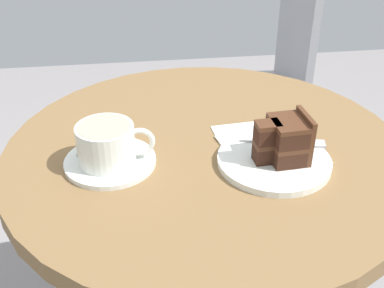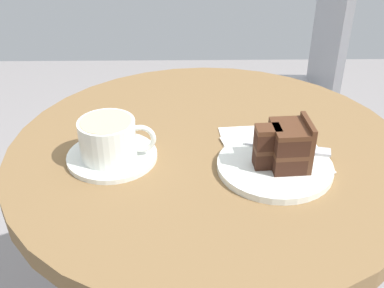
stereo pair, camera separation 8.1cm
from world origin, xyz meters
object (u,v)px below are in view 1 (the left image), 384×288
(fork, at_px, (293,143))
(napkin, at_px, (269,146))
(saucer, at_px, (110,161))
(cake_plate, at_px, (274,161))
(teaspoon, at_px, (115,145))
(coffee_cup, at_px, (107,143))
(cake_slice, at_px, (286,140))
(cafe_chair, at_px, (268,66))

(fork, bearing_deg, napkin, 174.93)
(saucer, xyz_separation_m, cake_plate, (0.28, -0.04, 0.00))
(teaspoon, bearing_deg, coffee_cup, -125.23)
(napkin, bearing_deg, cake_plate, -96.51)
(saucer, distance_m, napkin, 0.29)
(coffee_cup, relative_size, cake_slice, 1.43)
(saucer, bearing_deg, coffee_cup, -109.73)
(saucer, relative_size, cake_plate, 0.81)
(teaspoon, relative_size, fork, 0.72)
(saucer, distance_m, cafe_chair, 0.91)
(fork, relative_size, cafe_chair, 0.16)
(cake_plate, distance_m, cafe_chair, 0.83)
(coffee_cup, bearing_deg, cafe_chair, 56.47)
(napkin, bearing_deg, cafe_chair, 73.92)
(coffee_cup, height_order, napkin, coffee_cup)
(cake_slice, height_order, napkin, cake_slice)
(saucer, xyz_separation_m, teaspoon, (0.01, 0.04, 0.01))
(coffee_cup, distance_m, napkin, 0.29)
(cake_plate, height_order, cake_slice, cake_slice)
(cafe_chair, bearing_deg, napkin, -13.32)
(coffee_cup, relative_size, cake_plate, 0.67)
(saucer, xyz_separation_m, cafe_chair, (0.50, 0.75, -0.16))
(coffee_cup, relative_size, napkin, 0.63)
(saucer, height_order, napkin, saucer)
(napkin, bearing_deg, fork, -18.00)
(cake_plate, bearing_deg, saucer, 172.35)
(coffee_cup, xyz_separation_m, cafe_chair, (0.50, 0.75, -0.20))
(cake_slice, bearing_deg, fork, 54.41)
(cake_slice, bearing_deg, saucer, 172.01)
(saucer, relative_size, cafe_chair, 0.16)
(cake_plate, relative_size, napkin, 0.94)
(cake_plate, bearing_deg, napkin, 83.49)
(teaspoon, xyz_separation_m, cake_plate, (0.27, -0.08, -0.01))
(cake_plate, xyz_separation_m, napkin, (0.01, 0.05, -0.00))
(cake_slice, height_order, cafe_chair, cafe_chair)
(coffee_cup, distance_m, teaspoon, 0.06)
(coffee_cup, relative_size, teaspoon, 1.22)
(saucer, distance_m, teaspoon, 0.04)
(teaspoon, bearing_deg, cake_plate, -40.41)
(saucer, height_order, cake_slice, cake_slice)
(coffee_cup, distance_m, cafe_chair, 0.92)
(saucer, xyz_separation_m, cake_slice, (0.29, -0.04, 0.04))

